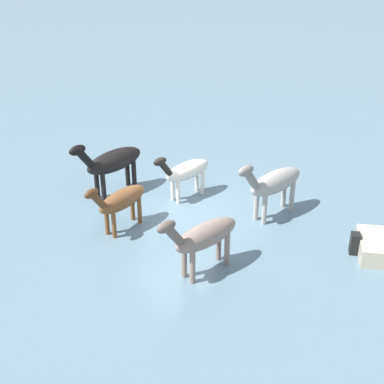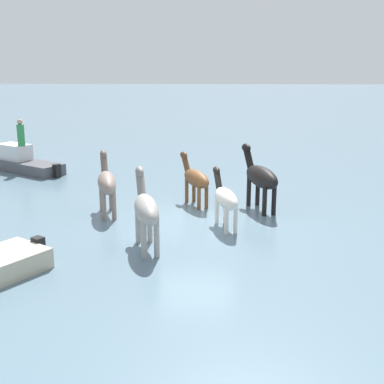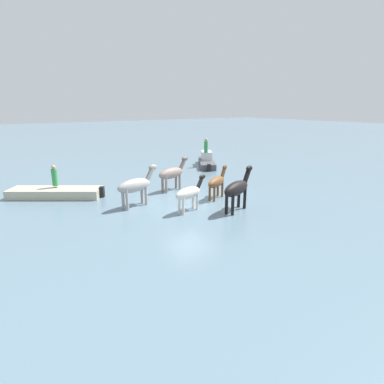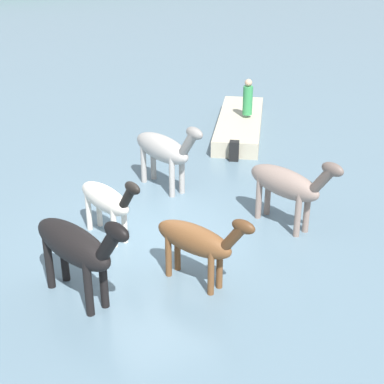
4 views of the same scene
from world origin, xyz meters
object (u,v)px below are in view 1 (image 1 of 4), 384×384
horse_pinto_flank (112,162)px  horse_lead (186,171)px  horse_dark_mare (120,200)px  horse_gray_outer (274,183)px  horse_mid_herd (203,236)px

horse_pinto_flank → horse_lead: (1.22, 1.97, -0.21)m
horse_dark_mare → horse_gray_outer: horse_gray_outer is taller
horse_mid_herd → horse_gray_outer: (-1.65, 3.11, 0.04)m
horse_dark_mare → horse_mid_herd: bearing=86.3°
horse_gray_outer → horse_dark_mare: bearing=-30.3°
horse_lead → horse_pinto_flank: bearing=-47.0°
horse_pinto_flank → horse_gray_outer: size_ratio=1.01×
horse_lead → horse_gray_outer: (2.15, 1.81, 0.18)m
horse_dark_mare → horse_gray_outer: size_ratio=0.82×
horse_pinto_flank → horse_gray_outer: (3.37, 3.78, -0.03)m
horse_mid_herd → horse_dark_mare: (-2.85, -1.17, -0.12)m
horse_dark_mare → horse_gray_outer: 4.44m
horse_mid_herd → horse_pinto_flank: 5.07m
horse_lead → horse_gray_outer: 2.82m
horse_pinto_flank → horse_dark_mare: 2.24m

